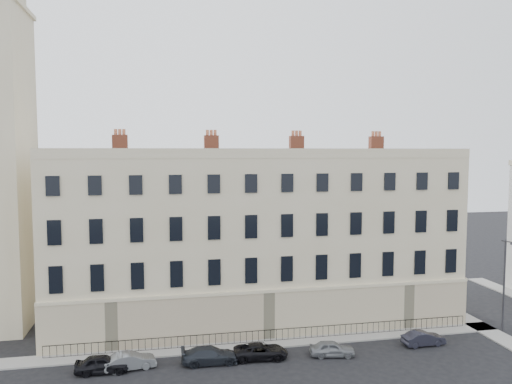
# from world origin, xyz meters

# --- Properties ---
(ground) EXTENTS (160.00, 160.00, 0.00)m
(ground) POSITION_xyz_m (0.00, 0.00, 0.00)
(ground) COLOR black
(ground) RESTS_ON ground
(terrace) EXTENTS (36.22, 12.22, 17.00)m
(terrace) POSITION_xyz_m (-5.97, 11.97, 7.50)
(terrace) COLOR beige
(terrace) RESTS_ON ground
(pavement_terrace) EXTENTS (48.00, 2.00, 0.12)m
(pavement_terrace) POSITION_xyz_m (-10.00, 5.00, 0.06)
(pavement_terrace) COLOR gray
(pavement_terrace) RESTS_ON ground
(pavement_east_return) EXTENTS (2.00, 24.00, 0.12)m
(pavement_east_return) POSITION_xyz_m (13.00, 8.00, 0.06)
(pavement_east_return) COLOR gray
(pavement_east_return) RESTS_ON ground
(railings) EXTENTS (35.00, 0.04, 0.96)m
(railings) POSITION_xyz_m (-6.00, 5.40, 0.55)
(railings) COLOR black
(railings) RESTS_ON ground
(car_a) EXTENTS (3.75, 1.55, 1.27)m
(car_a) POSITION_xyz_m (-18.89, 2.24, 0.64)
(car_a) COLOR black
(car_a) RESTS_ON ground
(car_b) EXTENTS (3.79, 1.82, 1.20)m
(car_b) POSITION_xyz_m (-17.00, 2.44, 0.60)
(car_b) COLOR slate
(car_b) RESTS_ON ground
(car_c) EXTENTS (4.29, 1.83, 1.23)m
(car_c) POSITION_xyz_m (-11.27, 2.28, 0.62)
(car_c) COLOR #20242B
(car_c) RESTS_ON ground
(car_d) EXTENTS (4.24, 2.20, 1.14)m
(car_d) POSITION_xyz_m (-7.45, 2.37, 0.57)
(car_d) COLOR black
(car_d) RESTS_ON ground
(car_e) EXTENTS (3.61, 1.95, 1.17)m
(car_e) POSITION_xyz_m (-2.03, 1.76, 0.58)
(car_e) COLOR slate
(car_e) RESTS_ON ground
(car_f) EXTENTS (3.51, 1.36, 1.14)m
(car_f) POSITION_xyz_m (5.89, 2.30, 0.57)
(car_f) COLOR #21212C
(car_f) RESTS_ON ground
(streetlamp) EXTENTS (0.59, 1.72, 8.12)m
(streetlamp) POSITION_xyz_m (14.04, 3.47, 4.50)
(streetlamp) COLOR #35343A
(streetlamp) RESTS_ON ground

